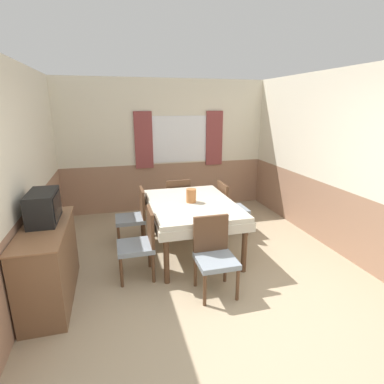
% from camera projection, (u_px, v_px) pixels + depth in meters
% --- Properties ---
extents(ground_plane, '(16.00, 16.00, 0.00)m').
position_uv_depth(ground_plane, '(243.00, 339.00, 2.80)').
color(ground_plane, tan).
extents(wall_back, '(4.51, 0.09, 2.60)m').
position_uv_depth(wall_back, '(167.00, 146.00, 6.03)').
color(wall_back, silver).
rests_on(wall_back, ground_plane).
extents(wall_left, '(0.05, 4.26, 2.60)m').
position_uv_depth(wall_left, '(28.00, 172.00, 3.70)').
color(wall_left, silver).
rests_on(wall_left, ground_plane).
extents(wall_right, '(0.05, 4.26, 2.60)m').
position_uv_depth(wall_right, '(317.00, 158.00, 4.74)').
color(wall_right, silver).
rests_on(wall_right, ground_plane).
extents(dining_table, '(1.20, 1.64, 0.77)m').
position_uv_depth(dining_table, '(192.00, 209.00, 4.30)').
color(dining_table, beige).
rests_on(dining_table, ground_plane).
extents(chair_left_near, '(0.44, 0.44, 0.88)m').
position_uv_depth(chair_left_near, '(141.00, 242.00, 3.71)').
color(chair_left_near, brown).
rests_on(chair_left_near, ground_plane).
extents(chair_head_window, '(0.44, 0.44, 0.88)m').
position_uv_depth(chair_head_window, '(177.00, 201.00, 5.28)').
color(chair_head_window, brown).
rests_on(chair_head_window, ground_plane).
extents(chair_left_far, '(0.44, 0.44, 0.88)m').
position_uv_depth(chair_left_far, '(134.00, 215.00, 4.61)').
color(chair_left_far, brown).
rests_on(chair_left_far, ground_plane).
extents(chair_head_near, '(0.44, 0.44, 0.88)m').
position_uv_depth(chair_head_near, '(214.00, 253.00, 3.42)').
color(chair_head_near, brown).
rests_on(chair_head_near, ground_plane).
extents(chair_right_far, '(0.44, 0.44, 0.88)m').
position_uv_depth(chair_right_far, '(229.00, 206.00, 4.99)').
color(chair_right_far, brown).
rests_on(chair_right_far, ground_plane).
extents(sideboard, '(0.46, 1.28, 0.87)m').
position_uv_depth(sideboard, '(49.00, 263.00, 3.28)').
color(sideboard, brown).
rests_on(sideboard, ground_plane).
extents(tv, '(0.29, 0.54, 0.34)m').
position_uv_depth(tv, '(44.00, 207.00, 3.26)').
color(tv, black).
rests_on(tv, sideboard).
extents(vase, '(0.14, 0.14, 0.19)m').
position_uv_depth(vase, '(191.00, 196.00, 4.24)').
color(vase, '#B26B38').
rests_on(vase, dining_table).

